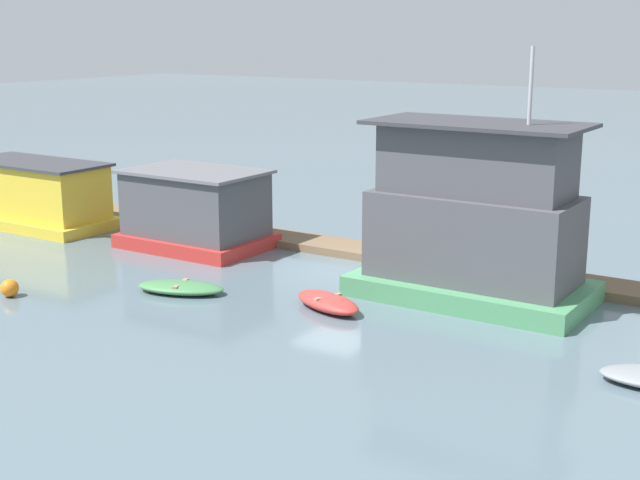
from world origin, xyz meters
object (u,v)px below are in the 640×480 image
(dinghy_green, at_px, (181,287))
(buoy_orange, at_px, (10,288))
(dinghy_red, at_px, (328,302))
(houseboat_yellow, at_px, (36,195))
(houseboat_green, at_px, (474,222))
(mooring_post_far_right, at_px, (250,228))
(houseboat_red, at_px, (196,210))

(dinghy_green, height_order, buoy_orange, buoy_orange)
(dinghy_red, bearing_deg, houseboat_yellow, 169.30)
(houseboat_green, bearing_deg, buoy_orange, -147.65)
(houseboat_yellow, relative_size, mooring_post_far_right, 4.89)
(dinghy_green, height_order, mooring_post_far_right, mooring_post_far_right)
(houseboat_red, xyz_separation_m, mooring_post_far_right, (1.68, 1.30, -0.75))
(houseboat_yellow, distance_m, houseboat_green, 20.36)
(dinghy_red, bearing_deg, houseboat_red, 155.43)
(buoy_orange, bearing_deg, houseboat_green, 32.35)
(mooring_post_far_right, bearing_deg, dinghy_red, -37.03)
(houseboat_green, bearing_deg, dinghy_green, -150.53)
(mooring_post_far_right, bearing_deg, houseboat_red, -142.28)
(dinghy_green, xyz_separation_m, buoy_orange, (-4.34, -3.31, 0.10))
(buoy_orange, bearing_deg, houseboat_yellow, 135.48)
(houseboat_green, xyz_separation_m, buoy_orange, (-12.54, -7.94, -2.20))
(houseboat_yellow, bearing_deg, mooring_post_far_right, 11.21)
(dinghy_green, distance_m, dinghy_red, 5.11)
(houseboat_yellow, distance_m, mooring_post_far_right, 10.38)
(dinghy_red, bearing_deg, buoy_orange, -154.59)
(houseboat_red, relative_size, houseboat_green, 0.70)
(houseboat_yellow, xyz_separation_m, houseboat_red, (8.48, 0.71, 0.14))
(houseboat_green, xyz_separation_m, mooring_post_far_right, (-10.17, 1.74, -1.76))
(houseboat_yellow, height_order, houseboat_red, houseboat_red)
(houseboat_red, relative_size, dinghy_red, 1.91)
(mooring_post_far_right, relative_size, buoy_orange, 2.53)
(houseboat_green, xyz_separation_m, dinghy_green, (-8.19, -4.63, -2.31))
(houseboat_yellow, bearing_deg, dinghy_green, -19.74)
(houseboat_yellow, xyz_separation_m, dinghy_green, (12.14, -4.36, -1.16))
(houseboat_red, bearing_deg, houseboat_green, -2.12)
(houseboat_yellow, height_order, dinghy_red, houseboat_yellow)
(dinghy_green, bearing_deg, buoy_orange, -142.68)
(houseboat_red, bearing_deg, houseboat_yellow, -175.18)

